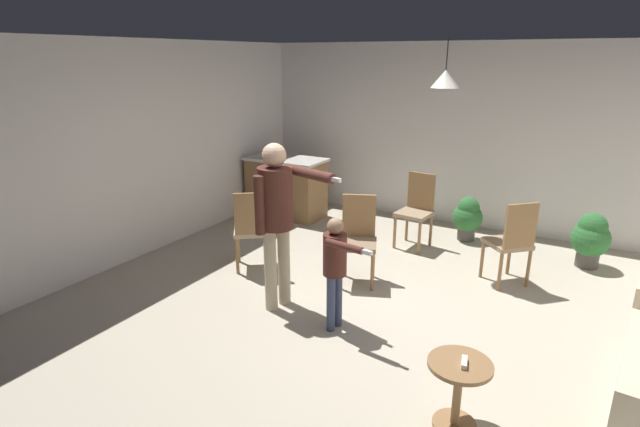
{
  "coord_description": "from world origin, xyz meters",
  "views": [
    {
      "loc": [
        1.86,
        -4.21,
        2.5
      ],
      "look_at": [
        -0.47,
        -0.17,
        1.0
      ],
      "focal_mm": 27.68,
      "sensor_mm": 36.0,
      "label": 1
    }
  ],
  "objects_px": {
    "person_child": "(336,262)",
    "dining_chair_by_counter": "(358,236)",
    "person_adult": "(277,209)",
    "potted_plant_by_wall": "(591,238)",
    "spare_remote_on_table": "(464,362)",
    "potted_plant_corner": "(468,217)",
    "kitchen_counter": "(286,187)",
    "side_table_by_couch": "(458,387)",
    "dining_chair_near_wall": "(251,227)",
    "dining_chair_spare": "(417,207)",
    "dining_chair_centre_back": "(512,240)"
  },
  "relations": [
    {
      "from": "person_adult",
      "to": "potted_plant_by_wall",
      "type": "height_order",
      "value": "person_adult"
    },
    {
      "from": "potted_plant_corner",
      "to": "potted_plant_by_wall",
      "type": "bearing_deg",
      "value": -7.12
    },
    {
      "from": "dining_chair_centre_back",
      "to": "person_adult",
      "type": "bearing_deg",
      "value": 177.0
    },
    {
      "from": "person_adult",
      "to": "dining_chair_spare",
      "type": "bearing_deg",
      "value": 179.79
    },
    {
      "from": "dining_chair_spare",
      "to": "potted_plant_by_wall",
      "type": "relative_size",
      "value": 1.45
    },
    {
      "from": "person_adult",
      "to": "person_child",
      "type": "xyz_separation_m",
      "value": [
        0.71,
        -0.09,
        -0.37
      ]
    },
    {
      "from": "potted_plant_corner",
      "to": "person_adult",
      "type": "bearing_deg",
      "value": -112.07
    },
    {
      "from": "dining_chair_near_wall",
      "to": "side_table_by_couch",
      "type": "bearing_deg",
      "value": -63.51
    },
    {
      "from": "person_child",
      "to": "dining_chair_near_wall",
      "type": "xyz_separation_m",
      "value": [
        -1.51,
        0.7,
        -0.14
      ]
    },
    {
      "from": "dining_chair_near_wall",
      "to": "potted_plant_corner",
      "type": "distance_m",
      "value": 3.07
    },
    {
      "from": "potted_plant_by_wall",
      "to": "spare_remote_on_table",
      "type": "distance_m",
      "value": 3.64
    },
    {
      "from": "potted_plant_corner",
      "to": "potted_plant_by_wall",
      "type": "xyz_separation_m",
      "value": [
        1.54,
        -0.19,
        0.04
      ]
    },
    {
      "from": "side_table_by_couch",
      "to": "dining_chair_by_counter",
      "type": "xyz_separation_m",
      "value": [
        -1.64,
        1.81,
        0.22
      ]
    },
    {
      "from": "side_table_by_couch",
      "to": "dining_chair_by_counter",
      "type": "relative_size",
      "value": 0.52
    },
    {
      "from": "potted_plant_by_wall",
      "to": "side_table_by_couch",
      "type": "bearing_deg",
      "value": -100.47
    },
    {
      "from": "dining_chair_by_counter",
      "to": "potted_plant_by_wall",
      "type": "xyz_separation_m",
      "value": [
        2.3,
        1.77,
        -0.16
      ]
    },
    {
      "from": "person_child",
      "to": "dining_chair_by_counter",
      "type": "relative_size",
      "value": 1.11
    },
    {
      "from": "person_adult",
      "to": "dining_chair_centre_back",
      "type": "height_order",
      "value": "person_adult"
    },
    {
      "from": "person_child",
      "to": "dining_chair_spare",
      "type": "height_order",
      "value": "person_child"
    },
    {
      "from": "person_child",
      "to": "potted_plant_by_wall",
      "type": "distance_m",
      "value": 3.49
    },
    {
      "from": "side_table_by_couch",
      "to": "spare_remote_on_table",
      "type": "xyz_separation_m",
      "value": [
        0.03,
        -0.01,
        0.21
      ]
    },
    {
      "from": "dining_chair_near_wall",
      "to": "spare_remote_on_table",
      "type": "height_order",
      "value": "dining_chair_near_wall"
    },
    {
      "from": "dining_chair_by_counter",
      "to": "potted_plant_corner",
      "type": "bearing_deg",
      "value": -133.69
    },
    {
      "from": "kitchen_counter",
      "to": "potted_plant_corner",
      "type": "xyz_separation_m",
      "value": [
        2.83,
        0.33,
        -0.13
      ]
    },
    {
      "from": "side_table_by_couch",
      "to": "dining_chair_spare",
      "type": "relative_size",
      "value": 0.52
    },
    {
      "from": "dining_chair_spare",
      "to": "potted_plant_by_wall",
      "type": "bearing_deg",
      "value": -163.43
    },
    {
      "from": "dining_chair_by_counter",
      "to": "dining_chair_near_wall",
      "type": "relative_size",
      "value": 1.0
    },
    {
      "from": "dining_chair_spare",
      "to": "potted_plant_corner",
      "type": "relative_size",
      "value": 1.6
    },
    {
      "from": "person_adult",
      "to": "dining_chair_spare",
      "type": "relative_size",
      "value": 1.71
    },
    {
      "from": "dining_chair_centre_back",
      "to": "potted_plant_by_wall",
      "type": "relative_size",
      "value": 1.45
    },
    {
      "from": "side_table_by_couch",
      "to": "dining_chair_centre_back",
      "type": "bearing_deg",
      "value": 92.25
    },
    {
      "from": "kitchen_counter",
      "to": "potted_plant_corner",
      "type": "bearing_deg",
      "value": 6.6
    },
    {
      "from": "kitchen_counter",
      "to": "spare_remote_on_table",
      "type": "height_order",
      "value": "kitchen_counter"
    },
    {
      "from": "dining_chair_by_counter",
      "to": "dining_chair_spare",
      "type": "height_order",
      "value": "same"
    },
    {
      "from": "dining_chair_near_wall",
      "to": "potted_plant_by_wall",
      "type": "bearing_deg",
      "value": -5.67
    },
    {
      "from": "potted_plant_corner",
      "to": "spare_remote_on_table",
      "type": "height_order",
      "value": "potted_plant_corner"
    },
    {
      "from": "person_child",
      "to": "dining_chair_centre_back",
      "type": "distance_m",
      "value": 2.2
    },
    {
      "from": "side_table_by_couch",
      "to": "person_adult",
      "type": "distance_m",
      "value": 2.34
    },
    {
      "from": "side_table_by_couch",
      "to": "dining_chair_spare",
      "type": "bearing_deg",
      "value": 114.11
    },
    {
      "from": "person_child",
      "to": "dining_chair_spare",
      "type": "relative_size",
      "value": 1.11
    },
    {
      "from": "dining_chair_by_counter",
      "to": "dining_chair_centre_back",
      "type": "bearing_deg",
      "value": -176.66
    },
    {
      "from": "side_table_by_couch",
      "to": "person_adult",
      "type": "relative_size",
      "value": 0.3
    },
    {
      "from": "kitchen_counter",
      "to": "potted_plant_by_wall",
      "type": "xyz_separation_m",
      "value": [
        4.36,
        0.14,
        -0.1
      ]
    },
    {
      "from": "kitchen_counter",
      "to": "side_table_by_couch",
      "type": "height_order",
      "value": "kitchen_counter"
    },
    {
      "from": "person_child",
      "to": "spare_remote_on_table",
      "type": "bearing_deg",
      "value": 68.62
    },
    {
      "from": "dining_chair_spare",
      "to": "spare_remote_on_table",
      "type": "relative_size",
      "value": 7.69
    },
    {
      "from": "person_child",
      "to": "dining_chair_near_wall",
      "type": "distance_m",
      "value": 1.68
    },
    {
      "from": "kitchen_counter",
      "to": "dining_chair_by_counter",
      "type": "distance_m",
      "value": 2.63
    },
    {
      "from": "kitchen_counter",
      "to": "dining_chair_near_wall",
      "type": "relative_size",
      "value": 1.26
    },
    {
      "from": "dining_chair_spare",
      "to": "potted_plant_corner",
      "type": "xyz_separation_m",
      "value": [
        0.56,
        0.57,
        -0.2
      ]
    }
  ]
}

